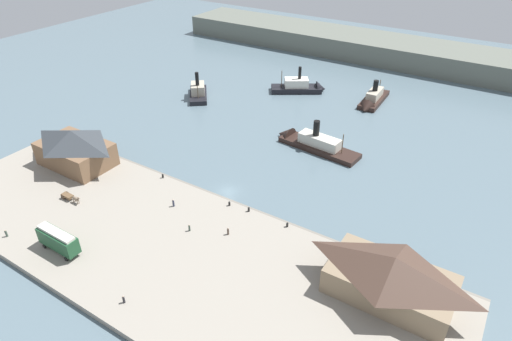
% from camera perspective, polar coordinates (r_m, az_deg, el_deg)
% --- Properties ---
extents(ground_plane, '(320.00, 320.00, 0.00)m').
position_cam_1_polar(ground_plane, '(99.27, -3.67, -2.76)').
color(ground_plane, slate).
extents(quay_promenade, '(110.00, 36.00, 1.20)m').
position_cam_1_polar(quay_promenade, '(86.09, -12.30, -9.55)').
color(quay_promenade, gray).
rests_on(quay_promenade, ground).
extents(seawall_edge, '(110.00, 0.80, 1.00)m').
position_cam_1_polar(seawall_edge, '(96.66, -4.91, -3.55)').
color(seawall_edge, slate).
rests_on(seawall_edge, ground).
extents(ferry_shed_customs_shed, '(17.61, 11.49, 9.09)m').
position_cam_1_polar(ferry_shed_customs_shed, '(113.08, -22.61, 2.80)').
color(ferry_shed_customs_shed, brown).
rests_on(ferry_shed_customs_shed, quay_promenade).
extents(ferry_shed_west_terminal, '(20.20, 11.47, 8.20)m').
position_cam_1_polar(ferry_shed_west_terminal, '(75.11, 17.28, -13.06)').
color(ferry_shed_west_terminal, '#847056').
rests_on(ferry_shed_west_terminal, quay_promenade).
extents(street_tram, '(8.88, 2.76, 4.57)m').
position_cam_1_polar(street_tram, '(88.28, -24.43, -8.21)').
color(street_tram, '#1E4C2D').
rests_on(street_tram, quay_promenade).
extents(horse_cart, '(5.64, 1.43, 1.87)m').
position_cam_1_polar(horse_cart, '(101.87, -23.04, -3.19)').
color(horse_cart, brown).
rests_on(horse_cart, quay_promenade).
extents(pedestrian_near_west_shed, '(0.43, 0.43, 1.72)m').
position_cam_1_polar(pedestrian_near_west_shed, '(93.84, -10.73, -4.21)').
color(pedestrian_near_west_shed, '#33384C').
rests_on(pedestrian_near_west_shed, quay_promenade).
extents(pedestrian_at_waters_edge, '(0.38, 0.38, 1.52)m').
position_cam_1_polar(pedestrian_at_waters_edge, '(87.02, -8.69, -7.42)').
color(pedestrian_at_waters_edge, '#3D4C42').
rests_on(pedestrian_at_waters_edge, quay_promenade).
extents(pedestrian_near_cart, '(0.39, 0.39, 1.59)m').
position_cam_1_polar(pedestrian_near_cart, '(97.42, -29.82, -7.15)').
color(pedestrian_near_cart, '#3D4C42').
rests_on(pedestrian_near_cart, quay_promenade).
extents(pedestrian_walking_east, '(0.37, 0.37, 1.51)m').
position_cam_1_polar(pedestrian_walking_east, '(76.37, -16.89, -15.82)').
color(pedestrian_walking_east, '#232328').
rests_on(pedestrian_walking_east, quay_promenade).
extents(pedestrian_standing_center, '(0.39, 0.39, 1.60)m').
position_cam_1_polar(pedestrian_standing_center, '(85.38, -3.67, -7.93)').
color(pedestrian_standing_center, '#4C3D33').
rests_on(pedestrian_standing_center, quay_promenade).
extents(mooring_post_west, '(0.44, 0.44, 0.90)m').
position_cam_1_polar(mooring_post_west, '(87.36, 4.10, -7.09)').
color(mooring_post_west, black).
rests_on(mooring_post_west, quay_promenade).
extents(mooring_post_east, '(0.44, 0.44, 0.90)m').
position_cam_1_polar(mooring_post_east, '(91.02, -0.96, -5.12)').
color(mooring_post_east, black).
rests_on(mooring_post_east, quay_promenade).
extents(mooring_post_center_east, '(0.44, 0.44, 0.90)m').
position_cam_1_polar(mooring_post_center_east, '(103.64, -12.07, -0.71)').
color(mooring_post_center_east, black).
rests_on(mooring_post_center_east, quay_promenade).
extents(mooring_post_center_west, '(0.44, 0.44, 0.90)m').
position_cam_1_polar(mooring_post_center_west, '(92.77, -3.50, -4.35)').
color(mooring_post_center_west, black).
rests_on(mooring_post_center_west, quay_promenade).
extents(ferry_mid_harbor, '(24.43, 8.21, 10.00)m').
position_cam_1_polar(ferry_mid_harbor, '(117.04, 6.95, 3.76)').
color(ferry_mid_harbor, black).
rests_on(ferry_mid_harbor, ground).
extents(ferry_near_quay, '(6.17, 18.66, 9.14)m').
position_cam_1_polar(ferry_near_quay, '(145.55, 14.90, 8.86)').
color(ferry_near_quay, black).
rests_on(ferry_near_quay, ground).
extents(ferry_moored_west, '(18.35, 14.54, 10.36)m').
position_cam_1_polar(ferry_moored_west, '(151.34, 6.03, 10.78)').
color(ferry_moored_west, black).
rests_on(ferry_moored_west, ground).
extents(ferry_approaching_west, '(13.70, 15.34, 10.59)m').
position_cam_1_polar(ferry_approaching_west, '(148.67, -7.56, 10.29)').
color(ferry_approaching_west, black).
rests_on(ferry_approaching_west, ground).
extents(far_headland, '(180.00, 24.00, 8.00)m').
position_cam_1_polar(far_headland, '(189.22, 16.64, 14.90)').
color(far_headland, '#60665B').
rests_on(far_headland, ground).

